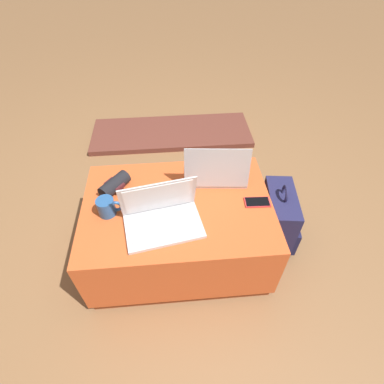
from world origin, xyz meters
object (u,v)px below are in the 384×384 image
at_px(cell_phone, 257,202).
at_px(wrist_brace, 115,185).
at_px(laptop_near, 162,216).
at_px(laptop_far, 216,171).
at_px(backpack, 278,221).
at_px(coffee_mug, 107,207).

distance_m(cell_phone, wrist_brace, 0.76).
bearing_deg(laptop_near, wrist_brace, 124.83).
bearing_deg(cell_phone, laptop_near, 103.00).
xyz_separation_m(laptop_far, wrist_brace, (-0.55, -0.04, -0.01)).
distance_m(laptop_far, cell_phone, 0.28).
height_order(laptop_far, backpack, laptop_far).
distance_m(cell_phone, coffee_mug, 0.76).
bearing_deg(cell_phone, coffee_mug, 93.00).
relative_size(laptop_far, wrist_brace, 1.98).
bearing_deg(laptop_far, cell_phone, 138.83).
xyz_separation_m(laptop_near, laptop_far, (0.30, 0.29, 0.00)).
height_order(backpack, coffee_mug, coffee_mug).
bearing_deg(laptop_near, coffee_mug, 152.33).
bearing_deg(laptop_far, coffee_mug, 25.62).
height_order(laptop_near, wrist_brace, laptop_near).
bearing_deg(wrist_brace, laptop_far, 4.48).
distance_m(wrist_brace, coffee_mug, 0.17).
height_order(laptop_near, laptop_far, laptop_far).
height_order(cell_phone, wrist_brace, wrist_brace).
bearing_deg(backpack, cell_phone, 115.07).
height_order(laptop_near, backpack, laptop_near).
height_order(laptop_near, coffee_mug, laptop_near).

